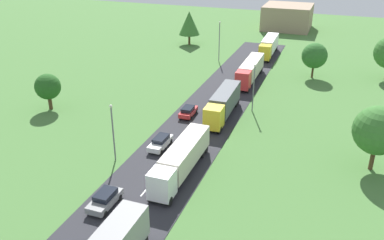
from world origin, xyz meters
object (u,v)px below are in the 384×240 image
object	(u,v)px
truck_fifth	(269,46)
car_fifth	(188,111)
tree_ash	(48,87)
truck_fourth	(250,70)
distant_building	(287,17)
car_fourth	(160,142)
tree_birch	(315,56)
truck_third	(223,103)
tree_oak	(378,130)
lamppost_fourth	(219,39)
lamppost_third	(254,85)
lamppost_second	(113,130)
car_third	(105,199)
tree_pine	(189,23)
truck_second	(181,159)

from	to	relation	value
truck_fifth	car_fifth	xyz separation A→B (m)	(-5.15, -37.15, -1.37)
car_fifth	tree_ash	xyz separation A→B (m)	(-21.16, -4.71, 2.84)
truck_fourth	car_fifth	distance (m)	19.70
truck_fifth	distant_building	xyz separation A→B (m)	(-0.23, 28.98, 1.07)
car_fourth	tree_birch	distance (m)	38.77
truck_third	tree_oak	xyz separation A→B (m)	(20.42, -8.42, 2.82)
tree_birch	distant_building	bearing A→B (deg)	104.70
truck_third	tree_birch	xyz separation A→B (m)	(10.84, 23.18, 2.05)
car_fifth	lamppost_fourth	world-z (taller)	lamppost_fourth
lamppost_third	distant_building	size ratio (longest dim) A/B	0.58
lamppost_second	lamppost_third	distance (m)	23.93
truck_third	tree_ash	size ratio (longest dim) A/B	2.20
truck_fourth	truck_fifth	bearing A→B (deg)	89.77
car_third	car_fifth	bearing A→B (deg)	89.81
car_third	truck_third	bearing A→B (deg)	78.87
truck_fifth	lamppost_fourth	size ratio (longest dim) A/B	1.49
tree_birch	truck_third	bearing A→B (deg)	-115.07
truck_fifth	car_third	size ratio (longest dim) A/B	2.91
tree_birch	tree_pine	distance (m)	34.15
tree_birch	lamppost_second	bearing A→B (deg)	-116.00
tree_oak	truck_fourth	bearing A→B (deg)	128.19
truck_fifth	tree_oak	world-z (taller)	tree_oak
truck_fourth	car_fifth	size ratio (longest dim) A/B	3.43
truck_second	tree_oak	size ratio (longest dim) A/B	1.67
car_fourth	car_fifth	distance (m)	10.50
lamppost_second	tree_oak	bearing A→B (deg)	16.16
tree_birch	distant_building	xyz separation A→B (m)	(-10.83, 41.30, -0.98)
truck_third	truck_fourth	xyz separation A→B (m)	(0.16, 17.34, -0.08)
truck_fifth	tree_pine	xyz separation A→B (m)	(-19.89, 3.03, 2.99)
tree_oak	tree_pine	bearing A→B (deg)	130.48
car_third	car_fourth	bearing A→B (deg)	89.00
car_third	tree_oak	distance (m)	30.83
truck_fifth	lamppost_fourth	xyz separation A→B (m)	(-9.09, -8.02, 2.49)
distant_building	car_third	bearing A→B (deg)	-93.19
truck_fifth	car_third	world-z (taller)	truck_fifth
truck_second	truck_third	xyz separation A→B (m)	(-0.03, 17.08, 0.14)
car_fifth	tree_pine	size ratio (longest dim) A/B	0.51
truck_second	tree_birch	world-z (taller)	tree_birch
truck_second	truck_third	size ratio (longest dim) A/B	1.05
distant_building	tree_ash	bearing A→B (deg)	-110.21
car_fourth	car_fifth	bearing A→B (deg)	90.82
truck_fifth	car_third	bearing A→B (deg)	-94.91
truck_fifth	tree_oak	bearing A→B (deg)	-65.32
truck_second	truck_third	distance (m)	17.08
lamppost_second	tree_ash	bearing A→B (deg)	148.90
lamppost_second	tree_pine	xyz separation A→B (m)	(-10.97, 55.38, 1.08)
truck_second	lamppost_fourth	distance (m)	45.51
truck_fourth	tree_birch	size ratio (longest dim) A/B	2.11
car_fifth	lamppost_third	world-z (taller)	lamppost_third
lamppost_fourth	tree_birch	size ratio (longest dim) A/B	1.27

